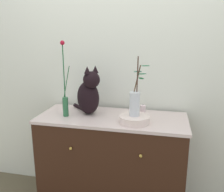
# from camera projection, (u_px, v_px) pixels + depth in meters

# --- Properties ---
(wall_back) EXTENTS (4.40, 0.08, 2.60)m
(wall_back) POSITION_uv_depth(u_px,v_px,m) (120.00, 63.00, 2.24)
(wall_back) COLOR white
(wall_back) RESTS_ON ground_plane
(sideboard) EXTENTS (1.25, 0.53, 0.89)m
(sideboard) POSITION_uv_depth(u_px,v_px,m) (112.00, 164.00, 2.14)
(sideboard) COLOR #331C10
(sideboard) RESTS_ON ground_plane
(cat_sitting) EXTENTS (0.35, 0.32, 0.43)m
(cat_sitting) POSITION_uv_depth(u_px,v_px,m) (89.00, 94.00, 2.06)
(cat_sitting) COLOR black
(cat_sitting) RESTS_ON sideboard
(vase_slim_green) EXTENTS (0.08, 0.05, 0.63)m
(vase_slim_green) POSITION_uv_depth(u_px,v_px,m) (65.00, 98.00, 2.01)
(vase_slim_green) COLOR #2C6940
(vase_slim_green) RESTS_ON sideboard
(bowl_porcelain) EXTENTS (0.24, 0.24, 0.06)m
(bowl_porcelain) POSITION_uv_depth(u_px,v_px,m) (134.00, 119.00, 1.89)
(bowl_porcelain) COLOR silver
(bowl_porcelain) RESTS_ON sideboard
(vase_glass_clear) EXTENTS (0.15, 0.14, 0.46)m
(vase_glass_clear) POSITION_uv_depth(u_px,v_px,m) (135.00, 102.00, 1.86)
(vase_glass_clear) COLOR silver
(vase_glass_clear) RESTS_ON bowl_porcelain
(candle_pillar) EXTENTS (0.05, 0.05, 0.11)m
(candle_pillar) POSITION_uv_depth(u_px,v_px,m) (143.00, 111.00, 2.03)
(candle_pillar) COLOR silver
(candle_pillar) RESTS_ON sideboard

